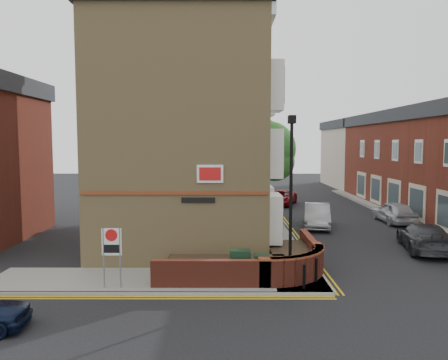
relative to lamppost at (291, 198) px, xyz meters
The scene contains 27 objects.
ground 3.90m from the lamppost, 143.13° to the right, with size 120.00×120.00×0.00m, color black.
pavement_corner 6.07m from the lamppost, behind, with size 13.00×3.00×0.12m, color gray.
pavement_main 15.17m from the lamppost, 88.45° to the left, with size 2.00×32.00×0.12m, color gray.
pavement_far 16.73m from the lamppost, 45.99° to the left, with size 4.00×40.00×0.12m, color gray.
kerb_side 6.18m from the lamppost, 166.76° to the right, with size 13.00×0.15×0.12m, color gray.
kerb_main_near 15.22m from the lamppost, 84.60° to the left, with size 0.15×32.00×0.12m, color gray.
kerb_main_far 15.44m from the lamppost, 51.46° to the left, with size 0.15×40.00×0.12m, color gray.
yellow_lines_side 6.27m from the lamppost, 164.13° to the right, with size 13.00×0.28×0.01m, color gold.
yellow_lines_main 15.26m from the lamppost, 83.64° to the left, with size 0.28×32.00×0.01m, color gold.
corner_building 8.62m from the lamppost, 123.16° to the left, with size 8.95×10.40×13.60m.
garden_wall 3.93m from the lamppost, 140.91° to the left, with size 6.80×6.00×1.20m, color maroon, non-canonical shape.
lamppost is the anchor object (origin of this frame).
utility_cabinet_large 3.24m from the lamppost, behind, with size 0.80×0.45×1.20m, color #16331A.
utility_cabinet_small 2.90m from the lamppost, 169.70° to the right, with size 0.55×0.40×1.10m, color #16331A.
bollard_near 2.91m from the lamppost, 63.43° to the right, with size 0.11×0.11×0.90m, color black.
bollard_far 2.95m from the lamppost, ahead, with size 0.11×0.11×0.90m, color black.
zone_sign 6.85m from the lamppost, behind, with size 0.72×0.07×2.20m.
far_terrace 20.41m from the lamppost, 50.77° to the left, with size 5.40×30.40×8.00m.
far_terrace_cream 39.00m from the lamppost, 70.68° to the left, with size 5.40×12.40×8.00m.
tree_near 12.92m from the lamppost, 88.22° to the left, with size 3.64×3.65×6.70m.
tree_mid 20.93m from the lamppost, 88.90° to the left, with size 4.03×4.03×7.42m.
tree_far 28.89m from the lamppost, 89.21° to the left, with size 3.81×3.81×7.00m.
traffic_light_assembly 23.82m from the lamppost, 88.07° to the left, with size 0.20×0.16×4.20m.
silver_car_near 12.12m from the lamppost, 73.30° to the left, with size 1.57×4.50×1.48m, color #929499.
red_car_main 21.53m from the lamppost, 83.63° to the left, with size 2.11×4.57×1.27m, color maroon.
grey_car_far 9.50m from the lamppost, 34.91° to the left, with size 1.96×4.83×1.40m, color #2C2D31.
silver_car_far 15.81m from the lamppost, 55.19° to the left, with size 1.73×4.30×1.47m, color #AFB3B7.
Camera 1 is at (-0.85, -15.08, 5.44)m, focal length 35.00 mm.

